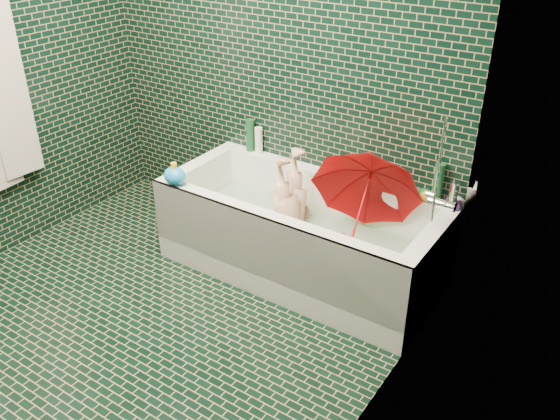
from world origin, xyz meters
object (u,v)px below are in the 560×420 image
Objects in this scene: child at (292,223)px; umbrella at (362,203)px; rubber_duck at (430,195)px; bathtub at (300,243)px; bath_toy at (175,176)px.

umbrella reaches higher than child.
rubber_duck is at bearing 39.44° from umbrella.
bathtub is 0.83m from rubber_duck.
umbrella is at bearing 40.74° from bath_toy.
bath_toy is at bearing -155.50° from bathtub.
rubber_duck is (0.28, 0.29, 0.01)m from umbrella.
child is 0.77m from bath_toy.
bath_toy is (-1.07, -0.36, 0.03)m from umbrella.
bath_toy is (-0.70, -0.32, 0.40)m from bathtub.
rubber_duck is at bearing 47.91° from bath_toy.
child is at bearing 52.32° from bath_toy.
bathtub is at bearing 70.73° from child.
bath_toy is at bearing -176.25° from rubber_duck.
child is at bearing 156.71° from bathtub.
bath_toy is (-1.36, -0.65, 0.02)m from rubber_duck.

